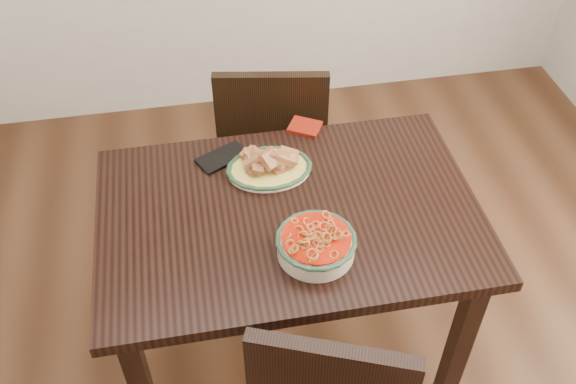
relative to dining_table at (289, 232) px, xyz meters
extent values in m
plane|color=#392012|center=(0.12, -0.10, -0.65)|extent=(3.50, 3.50, 0.00)
cube|color=black|center=(0.00, 0.00, 0.08)|extent=(1.18, 0.79, 0.04)
cube|color=black|center=(0.51, -0.31, -0.29)|extent=(0.06, 0.06, 0.71)
cube|color=black|center=(-0.51, 0.31, -0.29)|extent=(0.06, 0.06, 0.71)
cube|color=black|center=(0.51, 0.31, -0.29)|extent=(0.06, 0.06, 0.71)
cube|color=black|center=(0.06, 0.72, -0.22)|extent=(0.48, 0.48, 0.04)
cube|color=black|center=(0.26, 0.86, -0.44)|extent=(0.04, 0.04, 0.41)
cube|color=black|center=(-0.07, 0.92, -0.44)|extent=(0.04, 0.04, 0.41)
cube|color=black|center=(0.20, 0.53, -0.44)|extent=(0.04, 0.04, 0.41)
cube|color=black|center=(-0.13, 0.59, -0.44)|extent=(0.04, 0.04, 0.41)
cube|color=black|center=(0.03, 0.54, 0.02)|extent=(0.42, 0.11, 0.44)
ellipsoid|color=#EDE0C8|center=(-0.03, 0.19, 0.11)|extent=(0.27, 0.21, 0.02)
ellipsoid|color=gold|center=(-0.03, 0.19, 0.11)|extent=(0.26, 0.20, 0.01)
torus|color=#193820|center=(-0.03, 0.19, 0.12)|extent=(0.22, 0.22, 0.01)
cylinder|color=beige|center=(0.04, -0.18, 0.13)|extent=(0.22, 0.22, 0.06)
torus|color=#1A3B26|center=(0.04, -0.18, 0.16)|extent=(0.23, 0.23, 0.02)
cylinder|color=#AD1A08|center=(0.04, -0.18, 0.16)|extent=(0.20, 0.20, 0.01)
cube|color=black|center=(-0.18, 0.28, 0.11)|extent=(0.19, 0.16, 0.01)
cube|color=maroon|center=(0.13, 0.39, 0.11)|extent=(0.14, 0.13, 0.01)
camera|label=1|loc=(-0.25, -1.36, 1.52)|focal=40.00mm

